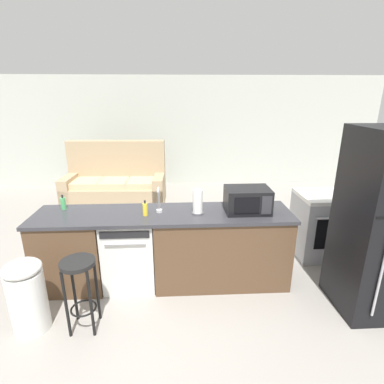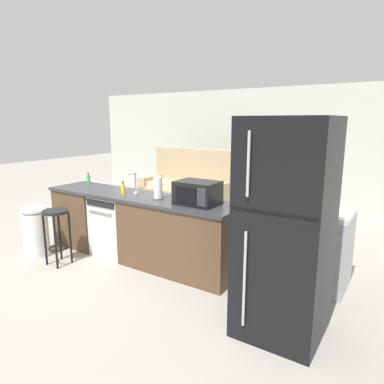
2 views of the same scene
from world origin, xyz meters
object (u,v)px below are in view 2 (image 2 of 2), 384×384
object	(u,v)px
trash_bin	(36,230)
couch	(188,189)
soap_bottle	(123,189)
kettle	(331,206)
paper_towel_roll	(158,188)
microwave	(197,193)
dishwasher	(117,224)
dish_soap_bottle	(88,180)
stove_range	(314,247)
bar_stool	(57,225)
refrigerator	(285,230)

from	to	relation	value
trash_bin	couch	distance (m)	3.57
soap_bottle	kettle	distance (m)	2.61
paper_towel_roll	kettle	bearing A→B (deg)	12.89
soap_bottle	microwave	bearing A→B (deg)	2.81
dishwasher	soap_bottle	size ratio (longest dim) A/B	4.77
dishwasher	paper_towel_roll	size ratio (longest dim) A/B	2.98
dish_soap_bottle	kettle	distance (m)	3.55
dish_soap_bottle	dishwasher	bearing A→B (deg)	-13.03
stove_range	bar_stool	size ratio (longest dim) A/B	1.22
dish_soap_bottle	kettle	size ratio (longest dim) A/B	0.86
microwave	paper_towel_roll	distance (m)	0.57
dishwasher	refrigerator	size ratio (longest dim) A/B	0.44
couch	microwave	bearing A→B (deg)	-54.22
paper_towel_roll	trash_bin	xyz separation A→B (m)	(-1.67, -0.68, -0.66)
stove_range	trash_bin	xyz separation A→B (m)	(-3.48, -1.26, -0.07)
trash_bin	couch	bearing A→B (deg)	87.14
microwave	dish_soap_bottle	world-z (taller)	microwave
refrigerator	kettle	bearing A→B (deg)	80.15
dish_soap_bottle	trash_bin	distance (m)	1.08
couch	paper_towel_roll	bearing A→B (deg)	-62.72
refrigerator	kettle	xyz separation A→B (m)	(0.17, 0.97, 0.03)
paper_towel_roll	bar_stool	xyz separation A→B (m)	(-1.15, -0.70, -0.50)
kettle	trash_bin	distance (m)	3.86
microwave	soap_bottle	distance (m)	1.16
microwave	couch	bearing A→B (deg)	125.78
paper_towel_roll	kettle	size ratio (longest dim) A/B	1.38
trash_bin	couch	world-z (taller)	couch
soap_bottle	couch	size ratio (longest dim) A/B	0.09
stove_range	kettle	distance (m)	0.57
paper_towel_roll	couch	bearing A→B (deg)	117.28
stove_range	paper_towel_roll	size ratio (longest dim) A/B	3.19
soap_bottle	kettle	xyz separation A→B (m)	(2.56, 0.48, 0.01)
trash_bin	dish_soap_bottle	bearing A→B (deg)	83.30
couch	dish_soap_bottle	bearing A→B (deg)	-91.58
dish_soap_bottle	bar_stool	distance (m)	1.09
bar_stool	trash_bin	world-z (taller)	same
refrigerator	dish_soap_bottle	bearing A→B (deg)	167.81
bar_stool	trash_bin	bearing A→B (deg)	178.32
refrigerator	dish_soap_bottle	size ratio (longest dim) A/B	10.86
kettle	trash_bin	xyz separation A→B (m)	(-3.64, -1.13, -0.61)
trash_bin	couch	size ratio (longest dim) A/B	0.36
microwave	bar_stool	distance (m)	1.93
microwave	bar_stool	size ratio (longest dim) A/B	0.68
refrigerator	bar_stool	world-z (taller)	refrigerator
soap_bottle	dish_soap_bottle	bearing A→B (deg)	166.37
dish_soap_bottle	trash_bin	bearing A→B (deg)	-96.70
kettle	bar_stool	distance (m)	3.36
stove_range	soap_bottle	size ratio (longest dim) A/B	5.11
dishwasher	stove_range	xyz separation A→B (m)	(2.60, 0.55, 0.03)
dishwasher	trash_bin	bearing A→B (deg)	-140.92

